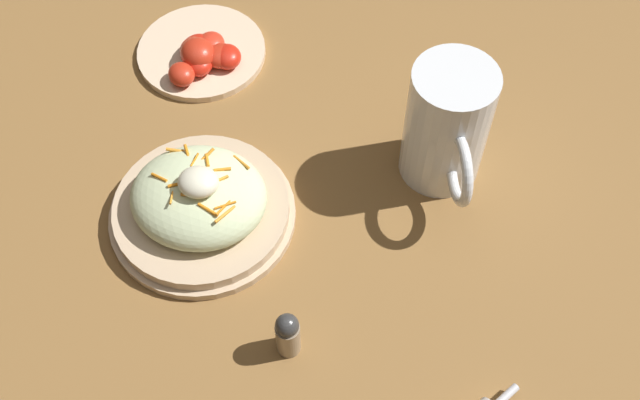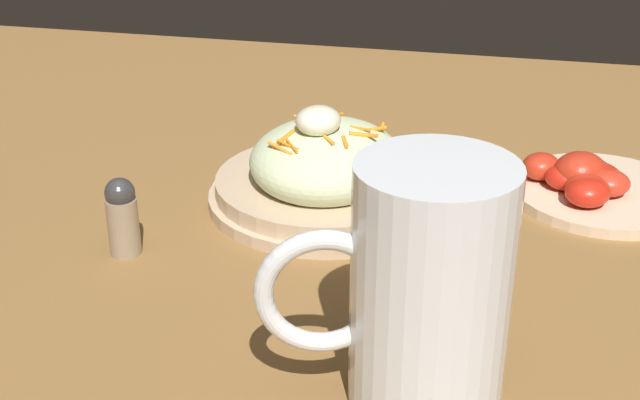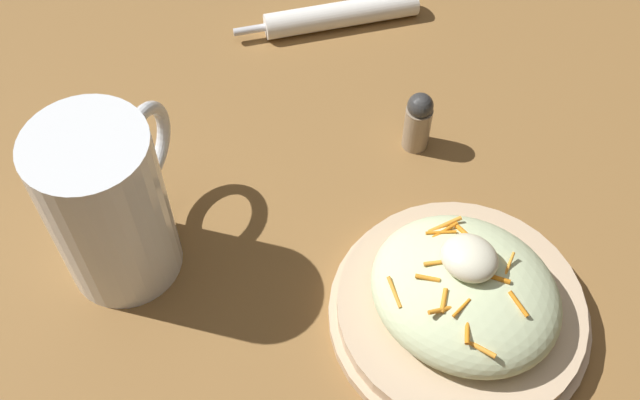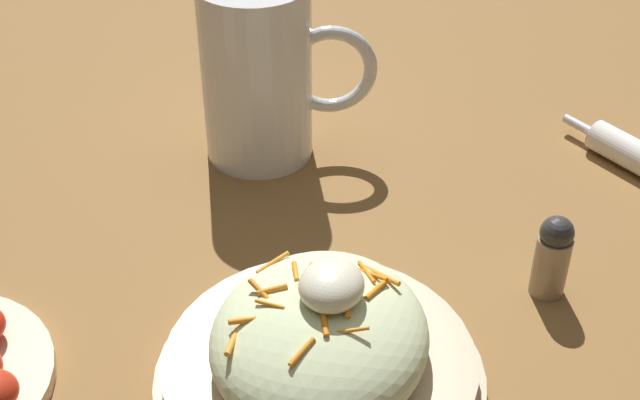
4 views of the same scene
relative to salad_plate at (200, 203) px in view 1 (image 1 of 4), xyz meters
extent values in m
plane|color=olive|center=(0.19, 0.01, -0.03)|extent=(1.43, 1.43, 0.00)
cylinder|color=#D1B28E|center=(0.00, 0.00, -0.03)|extent=(0.22, 0.22, 0.01)
cylinder|color=#D1B28E|center=(0.00, 0.00, -0.01)|extent=(0.21, 0.21, 0.02)
ellipsoid|color=beige|center=(0.00, 0.00, 0.01)|extent=(0.16, 0.14, 0.06)
cylinder|color=orange|center=(0.02, 0.00, 0.05)|extent=(0.03, 0.02, 0.01)
cylinder|color=orange|center=(0.01, 0.03, 0.04)|extent=(0.01, 0.02, 0.01)
cylinder|color=orange|center=(-0.02, -0.02, 0.04)|extent=(0.01, 0.03, 0.01)
cylinder|color=orange|center=(0.04, -0.02, 0.04)|extent=(0.02, 0.02, 0.01)
cylinder|color=orange|center=(-0.02, 0.04, 0.04)|extent=(0.01, 0.02, 0.01)
cylinder|color=orange|center=(-0.01, 0.03, 0.04)|extent=(0.01, 0.02, 0.00)
cylinder|color=orange|center=(-0.04, 0.05, 0.03)|extent=(0.02, 0.00, 0.01)
cylinder|color=orange|center=(0.00, 0.04, 0.04)|extent=(0.02, 0.02, 0.01)
cylinder|color=orange|center=(0.02, -0.03, 0.04)|extent=(0.03, 0.01, 0.01)
cylinder|color=orange|center=(0.00, -0.02, 0.05)|extent=(0.03, 0.01, 0.00)
cylinder|color=orange|center=(0.03, 0.02, 0.04)|extent=(0.02, 0.01, 0.01)
cylinder|color=orange|center=(-0.04, 0.00, 0.04)|extent=(0.02, 0.01, 0.01)
cylinder|color=orange|center=(0.04, 0.04, 0.03)|extent=(0.02, 0.02, 0.01)
cylinder|color=orange|center=(0.04, -0.03, 0.04)|extent=(0.02, 0.03, 0.01)
cylinder|color=orange|center=(-0.01, -0.01, 0.05)|extent=(0.03, 0.01, 0.01)
cylinder|color=orange|center=(0.04, -0.03, 0.04)|extent=(0.01, 0.02, 0.01)
ellipsoid|color=#EFEACC|center=(0.01, -0.01, 0.05)|extent=(0.05, 0.04, 0.03)
cylinder|color=white|center=(0.27, 0.12, 0.05)|extent=(0.10, 0.10, 0.16)
cylinder|color=gold|center=(0.27, 0.12, 0.01)|extent=(0.09, 0.09, 0.09)
cylinder|color=white|center=(0.27, 0.12, 0.07)|extent=(0.09, 0.09, 0.01)
torus|color=white|center=(0.29, 0.06, 0.05)|extent=(0.04, 0.08, 0.08)
cylinder|color=silver|center=(0.36, -0.17, -0.02)|extent=(0.03, 0.03, 0.01)
cylinder|color=beige|center=(-0.07, 0.26, -0.03)|extent=(0.18, 0.18, 0.01)
ellipsoid|color=red|center=(-0.05, 0.26, -0.01)|extent=(0.04, 0.04, 0.02)
ellipsoid|color=red|center=(-0.03, 0.24, -0.01)|extent=(0.05, 0.05, 0.03)
ellipsoid|color=red|center=(-0.04, 0.24, -0.01)|extent=(0.05, 0.04, 0.03)
ellipsoid|color=red|center=(-0.07, 0.23, 0.00)|extent=(0.07, 0.07, 0.04)
ellipsoid|color=red|center=(-0.08, 0.20, -0.01)|extent=(0.05, 0.05, 0.03)
ellipsoid|color=red|center=(-0.06, 0.22, -0.01)|extent=(0.04, 0.04, 0.02)
ellipsoid|color=red|center=(-0.07, 0.24, -0.01)|extent=(0.05, 0.05, 0.03)
ellipsoid|color=red|center=(-0.07, 0.25, -0.01)|extent=(0.06, 0.06, 0.02)
cylinder|color=gray|center=(0.13, -0.14, -0.01)|extent=(0.03, 0.03, 0.05)
sphere|color=#333333|center=(0.13, -0.14, 0.03)|extent=(0.03, 0.03, 0.03)
camera|label=1|loc=(0.22, -0.46, 0.77)|focal=44.12mm
camera|label=2|loc=(0.73, 0.16, 0.33)|focal=49.06mm
camera|label=3|loc=(-0.08, 0.31, 0.56)|focal=43.01mm
camera|label=4|loc=(-0.40, -0.10, 0.42)|focal=49.53mm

